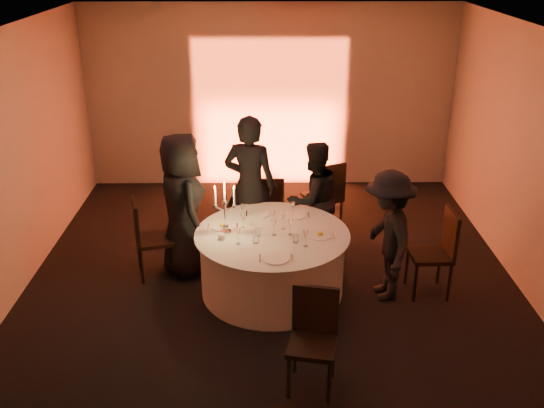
{
  "coord_description": "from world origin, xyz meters",
  "views": [
    {
      "loc": [
        -0.07,
        -6.26,
        3.9
      ],
      "look_at": [
        0.0,
        0.2,
        1.05
      ],
      "focal_mm": 40.0,
      "sensor_mm": 36.0,
      "label": 1
    }
  ],
  "objects_px": {
    "chair_back_right": "(326,193)",
    "candelabra": "(225,215)",
    "chair_left": "(147,234)",
    "guest_back_left": "(250,186)",
    "guest_right": "(388,236)",
    "guest_left": "(182,205)",
    "chair_front": "(313,333)",
    "guest_back_right": "(313,199)",
    "chair_right": "(438,247)",
    "banquet_table": "(272,262)",
    "chair_back_left": "(269,204)",
    "coffee_cup": "(222,237)"
  },
  "relations": [
    {
      "from": "guest_back_right",
      "to": "coffee_cup",
      "type": "xyz_separation_m",
      "value": [
        -1.12,
        -1.1,
        0.02
      ]
    },
    {
      "from": "chair_back_left",
      "to": "guest_back_left",
      "type": "relative_size",
      "value": 0.5
    },
    {
      "from": "chair_back_right",
      "to": "banquet_table",
      "type": "bearing_deg",
      "value": 40.23
    },
    {
      "from": "banquet_table",
      "to": "coffee_cup",
      "type": "bearing_deg",
      "value": -166.07
    },
    {
      "from": "chair_back_right",
      "to": "guest_right",
      "type": "height_order",
      "value": "guest_right"
    },
    {
      "from": "banquet_table",
      "to": "candelabra",
      "type": "height_order",
      "value": "candelabra"
    },
    {
      "from": "chair_right",
      "to": "guest_back_left",
      "type": "height_order",
      "value": "guest_back_left"
    },
    {
      "from": "chair_front",
      "to": "guest_back_right",
      "type": "xyz_separation_m",
      "value": [
        0.18,
        2.59,
        0.22
      ]
    },
    {
      "from": "chair_left",
      "to": "guest_back_left",
      "type": "height_order",
      "value": "guest_back_left"
    },
    {
      "from": "chair_back_left",
      "to": "guest_back_right",
      "type": "relative_size",
      "value": 0.61
    },
    {
      "from": "coffee_cup",
      "to": "guest_back_left",
      "type": "bearing_deg",
      "value": 75.61
    },
    {
      "from": "banquet_table",
      "to": "chair_right",
      "type": "bearing_deg",
      "value": -1.58
    },
    {
      "from": "guest_left",
      "to": "guest_back_right",
      "type": "xyz_separation_m",
      "value": [
        1.64,
        0.44,
        -0.13
      ]
    },
    {
      "from": "coffee_cup",
      "to": "candelabra",
      "type": "distance_m",
      "value": 0.26
    },
    {
      "from": "chair_left",
      "to": "chair_back_left",
      "type": "relative_size",
      "value": 1.08
    },
    {
      "from": "guest_back_left",
      "to": "guest_back_right",
      "type": "distance_m",
      "value": 0.84
    },
    {
      "from": "guest_left",
      "to": "candelabra",
      "type": "xyz_separation_m",
      "value": [
        0.56,
        -0.48,
        0.09
      ]
    },
    {
      "from": "chair_back_left",
      "to": "candelabra",
      "type": "height_order",
      "value": "candelabra"
    },
    {
      "from": "chair_right",
      "to": "guest_back_left",
      "type": "xyz_separation_m",
      "value": [
        -2.21,
        1.07,
        0.35
      ]
    },
    {
      "from": "banquet_table",
      "to": "guest_left",
      "type": "relative_size",
      "value": 0.99
    },
    {
      "from": "chair_back_left",
      "to": "coffee_cup",
      "type": "distance_m",
      "value": 1.63
    },
    {
      "from": "chair_back_right",
      "to": "chair_front",
      "type": "relative_size",
      "value": 1.08
    },
    {
      "from": "candelabra",
      "to": "guest_back_left",
      "type": "bearing_deg",
      "value": 75.28
    },
    {
      "from": "banquet_table",
      "to": "chair_front",
      "type": "xyz_separation_m",
      "value": [
        0.36,
        -1.63,
        0.17
      ]
    },
    {
      "from": "chair_back_right",
      "to": "coffee_cup",
      "type": "xyz_separation_m",
      "value": [
        -1.35,
        -1.73,
        0.2
      ]
    },
    {
      "from": "chair_back_right",
      "to": "candelabra",
      "type": "height_order",
      "value": "candelabra"
    },
    {
      "from": "banquet_table",
      "to": "guest_right",
      "type": "height_order",
      "value": "guest_right"
    },
    {
      "from": "guest_right",
      "to": "chair_right",
      "type": "bearing_deg",
      "value": 90.66
    },
    {
      "from": "chair_back_left",
      "to": "coffee_cup",
      "type": "height_order",
      "value": "chair_back_left"
    },
    {
      "from": "chair_back_left",
      "to": "chair_left",
      "type": "bearing_deg",
      "value": 34.66
    },
    {
      "from": "chair_back_right",
      "to": "guest_back_left",
      "type": "height_order",
      "value": "guest_back_left"
    },
    {
      "from": "chair_front",
      "to": "guest_back_right",
      "type": "relative_size",
      "value": 0.63
    },
    {
      "from": "guest_back_left",
      "to": "chair_left",
      "type": "bearing_deg",
      "value": 42.31
    },
    {
      "from": "guest_back_right",
      "to": "chair_front",
      "type": "bearing_deg",
      "value": 56.28
    },
    {
      "from": "chair_back_right",
      "to": "guest_back_right",
      "type": "xyz_separation_m",
      "value": [
        -0.23,
        -0.63,
        0.18
      ]
    },
    {
      "from": "guest_left",
      "to": "chair_front",
      "type": "bearing_deg",
      "value": -170.98
    },
    {
      "from": "chair_back_left",
      "to": "chair_right",
      "type": "bearing_deg",
      "value": 145.23
    },
    {
      "from": "guest_right",
      "to": "guest_left",
      "type": "bearing_deg",
      "value": -109.52
    },
    {
      "from": "banquet_table",
      "to": "chair_right",
      "type": "height_order",
      "value": "chair_right"
    },
    {
      "from": "chair_back_left",
      "to": "chair_front",
      "type": "distance_m",
      "value": 3.03
    },
    {
      "from": "chair_back_left",
      "to": "chair_back_right",
      "type": "xyz_separation_m",
      "value": [
        0.8,
        0.22,
        0.07
      ]
    },
    {
      "from": "chair_left",
      "to": "guest_back_right",
      "type": "distance_m",
      "value": 2.16
    },
    {
      "from": "chair_left",
      "to": "guest_back_left",
      "type": "relative_size",
      "value": 0.54
    },
    {
      "from": "banquet_table",
      "to": "guest_left",
      "type": "bearing_deg",
      "value": 154.84
    },
    {
      "from": "guest_right",
      "to": "candelabra",
      "type": "bearing_deg",
      "value": -99.37
    },
    {
      "from": "banquet_table",
      "to": "chair_front",
      "type": "bearing_deg",
      "value": -77.47
    },
    {
      "from": "chair_back_left",
      "to": "guest_back_right",
      "type": "xyz_separation_m",
      "value": [
        0.58,
        -0.41,
        0.24
      ]
    },
    {
      "from": "chair_left",
      "to": "guest_back_left",
      "type": "distance_m",
      "value": 1.45
    },
    {
      "from": "chair_right",
      "to": "guest_back_left",
      "type": "relative_size",
      "value": 0.56
    },
    {
      "from": "guest_left",
      "to": "guest_back_right",
      "type": "relative_size",
      "value": 1.16
    }
  ]
}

